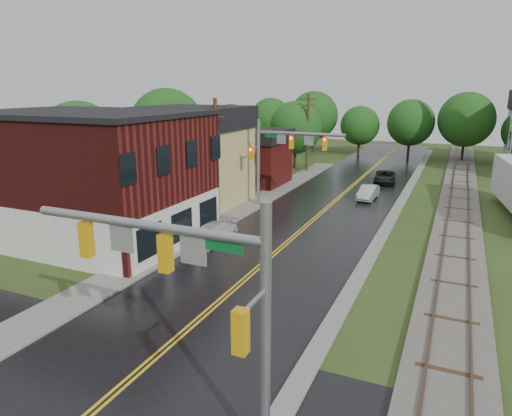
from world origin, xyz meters
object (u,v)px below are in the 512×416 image
Objects in this scene: brick_building at (89,175)px; pickup_white at (211,234)px; tree_left_b at (168,128)px; tree_left_c at (238,134)px; tree_left_a at (80,144)px; traffic_signal_near at (191,276)px; utility_pole_c at (308,132)px; traffic_signal_far at (283,148)px; suv_dark at (385,177)px; tree_left_e at (296,129)px; sedan_silver at (368,193)px; utility_pole_b at (216,157)px.

brick_building reaches higher than pickup_white.
tree_left_b reaches higher than pickup_white.
tree_left_b reaches higher than tree_left_c.
tree_left_a is (-7.36, 6.90, 0.96)m from brick_building.
utility_pole_c is (-10.27, 42.00, -0.25)m from traffic_signal_near.
tree_left_c is at bearing 128.82° from traffic_signal_far.
brick_building is 20.60m from traffic_signal_near.
tree_left_c reaches higher than pickup_white.
tree_left_a is at bearing -146.29° from suv_dark.
traffic_signal_near is at bearing -65.44° from tree_left_c.
utility_pole_c is 2.79m from tree_left_e.
tree_left_a is (-23.32, 19.90, 0.15)m from traffic_signal_near.
tree_left_e is (-2.05, 1.90, 0.09)m from utility_pole_c.
tree_left_b is (2.00, 10.00, 0.60)m from tree_left_a.
traffic_signal_far is at bearing -132.64° from sedan_silver.
sedan_silver is at bearing 50.07° from brick_building.
pickup_white is (4.46, -29.14, -4.18)m from tree_left_e.
utility_pole_b is 13.05m from tree_left_a.
pickup_white is at bearing 118.04° from traffic_signal_near.
utility_pole_c is at bearing 132.73° from sedan_silver.
utility_pole_b is 21.55m from suv_dark.
tree_left_c is (4.00, 8.00, -1.21)m from tree_left_b.
tree_left_c is at bearing -149.80° from utility_pole_c.
brick_building is at bearing -160.17° from pickup_white.
pickup_white is at bearing -65.29° from utility_pole_b.
utility_pole_c reaches higher than traffic_signal_far.
traffic_signal_near is (15.96, -13.00, 0.82)m from brick_building.
sedan_silver is (9.32, -11.08, -4.09)m from utility_pole_c.
tree_left_e is at bearing 57.26° from tree_left_b.
utility_pole_c is 10.85m from suv_dark.
tree_left_b reaches higher than tree_left_a.
tree_left_a is at bearing 169.18° from pickup_white.
utility_pole_b is at bearing 0.45° from tree_left_a.
utility_pole_c reaches higher than sedan_silver.
utility_pole_c is at bearing 103.74° from traffic_signal_near.
sedan_silver is (11.36, -12.98, -4.19)m from tree_left_e.
utility_pole_b is at bearing -123.16° from suv_dark.
tree_left_e is (9.00, 14.00, -0.90)m from tree_left_b.
traffic_signal_far is at bearing 92.43° from pickup_white.
traffic_signal_near is 0.82× the size of utility_pole_c.
tree_left_a is at bearing 136.87° from brick_building.
suv_dark is at bearing -23.41° from tree_left_e.
tree_left_e reaches higher than suv_dark.
pickup_white is (2.41, -27.24, -4.09)m from utility_pole_c.
tree_left_e is at bearing 137.16° from utility_pole_c.
pickup_white is at bearing -95.13° from traffic_signal_far.
traffic_signal_far is at bearing 17.30° from tree_left_a.
sedan_silver is 0.87× the size of pickup_white.
tree_left_e is (-5.38, 18.90, -0.16)m from traffic_signal_far.
utility_pole_b reaches higher than tree_left_e.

